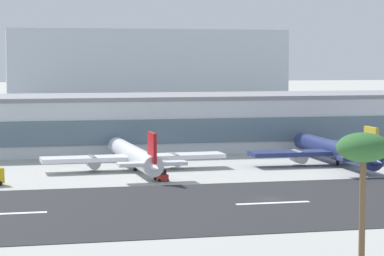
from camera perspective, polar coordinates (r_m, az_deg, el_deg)
ground_plane at (r=136.03m, az=5.25°, el=-4.85°), size 1400.00×1400.00×0.00m
runway_strip at (r=132.26m, az=5.79°, el=-5.12°), size 800.00×43.82×0.08m
runway_centreline_dash_3 at (r=125.47m, az=-12.62°, el=-5.73°), size 12.00×1.20×0.01m
runway_centreline_dash_4 at (r=132.06m, az=5.55°, el=-5.11°), size 12.00×1.20×0.01m
terminal_building at (r=210.65m, az=-0.46°, el=0.45°), size 184.87×29.50×13.70m
distant_hotel_block at (r=320.20m, az=-3.23°, el=3.68°), size 103.61×34.80×33.42m
airliner_red_tail_gate_0 at (r=169.54m, az=-3.92°, el=-1.95°), size 37.84×43.85×9.15m
airliner_gold_tail_gate_1 at (r=180.12m, az=9.89°, el=-1.57°), size 37.66×45.87×9.57m
service_baggage_tug_2 at (r=155.55m, az=-2.11°, el=-3.24°), size 2.41×3.45×2.20m
palm_tree_0 at (r=88.64m, az=11.62°, el=-1.56°), size 5.63×5.63×15.00m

